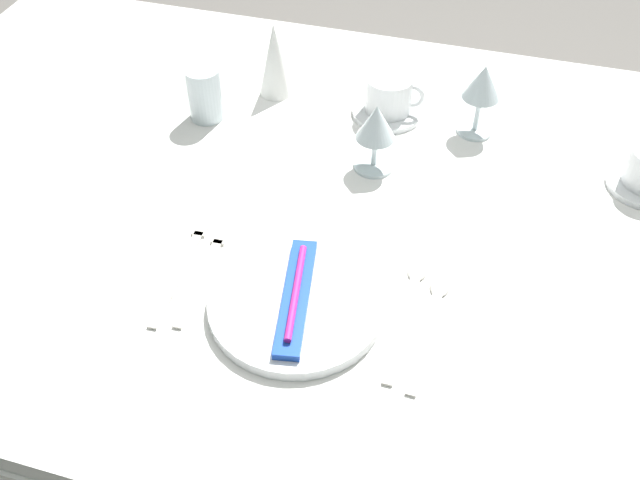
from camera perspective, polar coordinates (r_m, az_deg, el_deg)
The scene contains 14 objects.
ground_plane at distance 1.75m, azimuth 0.87°, elevation -15.29°, with size 6.00×6.00×0.00m, color slate.
dining_table at distance 1.22m, azimuth 1.21°, elevation 0.27°, with size 1.80×1.11×0.74m.
dinner_plate at distance 1.00m, azimuth -1.91°, elevation -5.12°, with size 0.25×0.25×0.02m, color white.
toothbrush_package at distance 0.99m, azimuth -1.94°, elevation -4.49°, with size 0.07×0.21×0.02m.
fork_outer at distance 1.07m, azimuth -9.22°, elevation -2.31°, with size 0.03×0.21×0.00m.
fork_inner at distance 1.08m, azimuth -10.91°, elevation -1.94°, with size 0.03×0.23×0.00m.
spoon_soup at distance 1.01m, azimuth 7.12°, elevation -5.14°, with size 0.03×0.23×0.01m.
spoon_dessert at distance 1.00m, azimuth 8.94°, elevation -6.17°, with size 0.03×0.21×0.01m.
saucer_right at distance 1.36m, azimuth 5.43°, elevation 10.24°, with size 0.13×0.13×0.01m, color white.
coffee_cup_right at distance 1.34m, azimuth 5.61°, elevation 11.60°, with size 0.11×0.09×0.07m.
wine_glass_centre at distance 1.29m, azimuth 12.91°, elevation 11.92°, with size 0.07×0.07×0.14m.
wine_glass_left at distance 1.18m, azimuth 4.52°, elevation 9.05°, with size 0.07×0.07×0.12m.
drink_tumbler at distance 1.34m, azimuth -9.20°, elevation 11.30°, with size 0.06×0.06×0.10m.
napkin_folded at distance 1.38m, azimuth -3.65°, elevation 14.29°, with size 0.06×0.06×0.15m, color white.
Camera 1 is at (0.22, -0.84, 1.51)m, focal length 39.85 mm.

